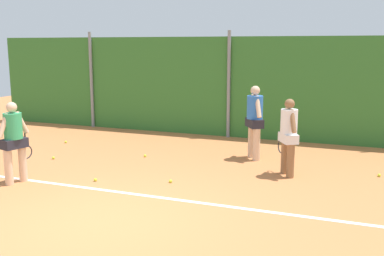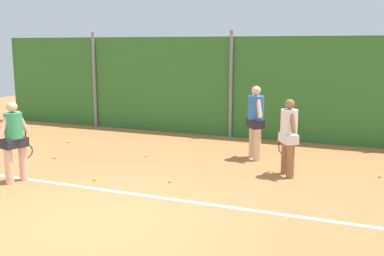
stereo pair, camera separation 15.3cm
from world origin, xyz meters
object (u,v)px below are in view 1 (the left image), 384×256
Objects in this scene: tennis_ball_1 at (145,156)px; tennis_ball_2 at (95,180)px; tennis_ball_0 at (379,175)px; tennis_ball_3 at (53,158)px; player_midcourt at (288,133)px; tennis_ball_5 at (66,142)px; player_backcourt_far at (255,118)px; player_foreground_near at (14,138)px; tennis_ball_4 at (170,181)px.

tennis_ball_1 is 1.00× the size of tennis_ball_2.
tennis_ball_3 is (-7.15, -1.21, 0.00)m from tennis_ball_0.
tennis_ball_1 is at bearing 89.28° from tennis_ball_2.
tennis_ball_0 is at bearing 2.73° from tennis_ball_1.
player_midcourt is at bearing -162.20° from tennis_ball_0.
tennis_ball_3 and tennis_ball_5 have the same top height.
player_backcourt_far is at bearing 2.02° from tennis_ball_5.
tennis_ball_5 is at bearing 36.46° from player_foreground_near.
player_foreground_near is 24.13× the size of tennis_ball_3.
player_backcourt_far is 5.30m from tennis_ball_5.
player_backcourt_far is 3.95m from tennis_ball_2.
player_backcourt_far is (3.87, 3.54, 0.08)m from player_foreground_near.
player_midcourt reaches higher than tennis_ball_3.
tennis_ball_0 is at bearing -134.81° from player_backcourt_far.
tennis_ball_1 is at bearing 74.57° from player_backcourt_far.
tennis_ball_1 is 1.00× the size of tennis_ball_5.
tennis_ball_4 is 1.00× the size of tennis_ball_5.
tennis_ball_2 is (-5.25, -2.36, 0.00)m from tennis_ball_0.
player_foreground_near is 1.74m from tennis_ball_2.
tennis_ball_3 is at bearing -62.63° from tennis_ball_5.
player_foreground_near is 24.13× the size of tennis_ball_0.
player_foreground_near is at bearing -155.43° from tennis_ball_2.
tennis_ball_2 and tennis_ball_5 have the same top height.
tennis_ball_2 is 1.50m from tennis_ball_4.
player_foreground_near is 1.00× the size of player_midcourt.
tennis_ball_3 is (-5.37, -0.64, -0.86)m from player_midcourt.
player_midcourt is at bearing 33.27° from tennis_ball_4.
tennis_ball_4 is at bearing -28.80° from tennis_ball_5.
tennis_ball_2 and tennis_ball_3 have the same top height.
player_midcourt is at bearing -5.36° from tennis_ball_1.
tennis_ball_2 is at bearing -31.14° from tennis_ball_3.
tennis_ball_0 is at bearing 24.21° from tennis_ball_2.
player_midcourt is 3.56m from tennis_ball_1.
player_foreground_near is 3.12m from tennis_ball_4.
tennis_ball_0 is (2.75, -0.55, -0.94)m from player_backcourt_far.
tennis_ball_1 is 2.15m from tennis_ball_3.
player_backcourt_far is at bearing 49.40° from tennis_ball_2.
tennis_ball_1 is (-3.44, 0.32, -0.86)m from player_midcourt.
player_midcourt is at bearing -172.67° from player_backcourt_far.
player_midcourt is at bearing -8.65° from tennis_ball_5.
player_backcourt_far is 2.76m from tennis_ball_1.
player_foreground_near is 2.04m from tennis_ball_3.
player_backcourt_far is 26.17× the size of tennis_ball_1.
player_midcourt is (4.84, 2.42, 0.00)m from player_foreground_near.
player_foreground_near is 3.72m from tennis_ball_5.
player_foreground_near reaches higher than tennis_ball_0.
tennis_ball_4 is at bearing -49.87° from tennis_ball_1.
player_backcourt_far is 26.17× the size of tennis_ball_0.
player_backcourt_far is at bearing -32.87° from player_foreground_near.
tennis_ball_2 is 3.85m from tennis_ball_5.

